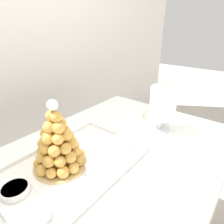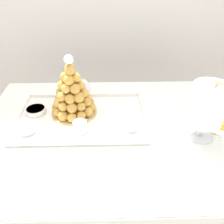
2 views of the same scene
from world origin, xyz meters
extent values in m
plane|color=beige|center=(0.00, 0.00, 0.00)|extent=(12.00, 12.00, 0.00)
cylinder|color=brown|center=(-0.56, 0.36, 0.38)|extent=(0.04, 0.04, 0.75)
cylinder|color=brown|center=(0.56, 0.36, 0.38)|extent=(0.04, 0.04, 0.75)
cube|color=brown|center=(0.00, 0.00, 0.76)|extent=(1.24, 0.85, 0.02)
cube|color=white|center=(0.00, 0.00, 0.77)|extent=(1.30, 0.91, 0.00)
cube|color=white|center=(0.00, 0.45, 0.64)|extent=(1.30, 0.01, 0.26)
cube|color=white|center=(-0.17, 0.07, 0.78)|extent=(0.61, 0.40, 0.01)
cube|color=white|center=(-0.17, -0.13, 0.79)|extent=(0.61, 0.01, 0.02)
cube|color=white|center=(-0.17, 0.27, 0.79)|extent=(0.61, 0.01, 0.02)
cube|color=white|center=(-0.47, 0.07, 0.79)|extent=(0.01, 0.40, 0.02)
cube|color=white|center=(0.14, 0.07, 0.79)|extent=(0.01, 0.40, 0.02)
cylinder|color=white|center=(-0.17, 0.07, 0.78)|extent=(0.36, 0.36, 0.00)
cylinder|color=tan|center=(-0.21, 0.11, 0.79)|extent=(0.22, 0.22, 0.01)
cone|color=#B57D34|center=(-0.21, 0.11, 0.91)|extent=(0.14, 0.14, 0.24)
sphere|color=gold|center=(-0.12, 0.11, 0.82)|extent=(0.05, 0.05, 0.05)
sphere|color=gold|center=(-0.13, 0.15, 0.82)|extent=(0.05, 0.05, 0.05)
sphere|color=gold|center=(-0.17, 0.18, 0.82)|extent=(0.04, 0.04, 0.04)
sphere|color=gold|center=(-0.21, 0.19, 0.82)|extent=(0.05, 0.05, 0.05)
sphere|color=gold|center=(-0.25, 0.18, 0.82)|extent=(0.04, 0.04, 0.04)
sphere|color=gold|center=(-0.28, 0.15, 0.82)|extent=(0.04, 0.04, 0.04)
sphere|color=gold|center=(-0.29, 0.11, 0.82)|extent=(0.05, 0.05, 0.05)
sphere|color=gold|center=(-0.28, 0.06, 0.82)|extent=(0.04, 0.04, 0.04)
sphere|color=gold|center=(-0.25, 0.03, 0.82)|extent=(0.05, 0.05, 0.05)
sphere|color=gold|center=(-0.21, 0.02, 0.81)|extent=(0.05, 0.05, 0.05)
sphere|color=gold|center=(-0.17, 0.03, 0.82)|extent=(0.04, 0.04, 0.04)
sphere|color=gold|center=(-0.13, 0.06, 0.82)|extent=(0.05, 0.05, 0.05)
sphere|color=gold|center=(-0.14, 0.13, 0.86)|extent=(0.04, 0.04, 0.04)
sphere|color=gold|center=(-0.17, 0.16, 0.86)|extent=(0.05, 0.05, 0.05)
sphere|color=gold|center=(-0.21, 0.17, 0.86)|extent=(0.05, 0.05, 0.05)
sphere|color=gold|center=(-0.25, 0.16, 0.86)|extent=(0.04, 0.04, 0.04)
sphere|color=gold|center=(-0.27, 0.12, 0.86)|extent=(0.04, 0.04, 0.04)
sphere|color=gold|center=(-0.27, 0.08, 0.86)|extent=(0.05, 0.05, 0.05)
sphere|color=gold|center=(-0.25, 0.05, 0.86)|extent=(0.04, 0.04, 0.04)
sphere|color=gold|center=(-0.20, 0.04, 0.86)|extent=(0.05, 0.05, 0.05)
sphere|color=gold|center=(-0.16, 0.05, 0.86)|extent=(0.04, 0.04, 0.04)
sphere|color=gold|center=(-0.14, 0.09, 0.86)|extent=(0.04, 0.04, 0.04)
sphere|color=gold|center=(-0.17, 0.14, 0.90)|extent=(0.05, 0.05, 0.05)
sphere|color=gold|center=(-0.20, 0.16, 0.90)|extent=(0.05, 0.05, 0.05)
sphere|color=gold|center=(-0.24, 0.15, 0.90)|extent=(0.05, 0.05, 0.05)
sphere|color=gold|center=(-0.26, 0.11, 0.90)|extent=(0.05, 0.05, 0.05)
sphere|color=gold|center=(-0.25, 0.07, 0.90)|extent=(0.05, 0.05, 0.05)
sphere|color=gold|center=(-0.21, 0.05, 0.90)|extent=(0.05, 0.05, 0.05)
sphere|color=gold|center=(-0.17, 0.06, 0.90)|extent=(0.05, 0.05, 0.05)
sphere|color=gold|center=(-0.15, 0.10, 0.90)|extent=(0.05, 0.05, 0.05)
sphere|color=gold|center=(-0.19, 0.14, 0.94)|extent=(0.05, 0.05, 0.05)
sphere|color=gold|center=(-0.23, 0.14, 0.94)|extent=(0.05, 0.05, 0.05)
sphere|color=gold|center=(-0.25, 0.10, 0.94)|extent=(0.05, 0.05, 0.05)
sphere|color=gold|center=(-0.23, 0.07, 0.94)|extent=(0.04, 0.04, 0.04)
sphere|color=gold|center=(-0.19, 0.07, 0.94)|extent=(0.05, 0.05, 0.05)
sphere|color=gold|center=(-0.17, 0.11, 0.94)|extent=(0.04, 0.04, 0.04)
sphere|color=gold|center=(-0.20, 0.13, 0.98)|extent=(0.05, 0.05, 0.05)
sphere|color=gold|center=(-0.23, 0.11, 0.98)|extent=(0.05, 0.05, 0.05)
sphere|color=gold|center=(-0.21, 0.08, 0.98)|extent=(0.05, 0.05, 0.05)
sphere|color=gold|center=(-0.18, 0.10, 0.98)|extent=(0.04, 0.04, 0.04)
sphere|color=gold|center=(-0.21, 0.12, 1.02)|extent=(0.05, 0.05, 0.05)
sphere|color=gold|center=(-0.21, 0.09, 1.02)|extent=(0.05, 0.05, 0.05)
sphere|color=white|center=(-0.21, 0.11, 1.06)|extent=(0.04, 0.04, 0.04)
cylinder|color=silver|center=(-0.40, -0.05, 0.81)|extent=(0.06, 0.06, 0.06)
cylinder|color=brown|center=(-0.40, -0.05, 0.80)|extent=(0.06, 0.06, 0.02)
cylinder|color=#8C603D|center=(-0.40, -0.05, 0.82)|extent=(0.06, 0.06, 0.02)
sphere|color=brown|center=(-0.40, -0.04, 0.83)|extent=(0.02, 0.02, 0.02)
cylinder|color=silver|center=(-0.16, -0.05, 0.81)|extent=(0.06, 0.06, 0.06)
cylinder|color=brown|center=(-0.16, -0.05, 0.80)|extent=(0.05, 0.05, 0.02)
cylinder|color=#8C603D|center=(-0.16, -0.05, 0.82)|extent=(0.05, 0.05, 0.02)
sphere|color=brown|center=(-0.16, -0.05, 0.83)|extent=(0.02, 0.02, 0.02)
cylinder|color=silver|center=(0.07, -0.03, 0.81)|extent=(0.06, 0.06, 0.05)
cylinder|color=#F4EAC6|center=(0.07, -0.03, 0.80)|extent=(0.06, 0.06, 0.02)
cylinder|color=white|center=(0.07, -0.03, 0.82)|extent=(0.06, 0.06, 0.02)
sphere|color=brown|center=(0.06, -0.04, 0.83)|extent=(0.02, 0.02, 0.02)
cylinder|color=white|center=(-0.40, 0.11, 0.80)|extent=(0.10, 0.10, 0.02)
cylinder|color=#F2CC59|center=(-0.40, 0.11, 0.81)|extent=(0.09, 0.09, 0.00)
cylinder|color=white|center=(0.36, -0.08, 0.78)|extent=(0.11, 0.11, 0.01)
cylinder|color=white|center=(0.36, -0.08, 0.82)|extent=(0.02, 0.02, 0.07)
cylinder|color=white|center=(0.36, -0.08, 0.94)|extent=(0.15, 0.15, 0.17)
cylinder|color=brown|center=(0.39, -0.08, 0.87)|extent=(0.07, 0.06, 0.06)
cylinder|color=pink|center=(0.36, -0.07, 0.87)|extent=(0.07, 0.05, 0.07)
cylinder|color=brown|center=(0.32, -0.07, 0.87)|extent=(0.07, 0.06, 0.06)
cylinder|color=pink|center=(0.36, -0.11, 0.87)|extent=(0.06, 0.05, 0.06)
cylinder|color=#9ED860|center=(0.37, -0.07, 0.89)|extent=(0.06, 0.06, 0.05)
cylinder|color=#F9A54C|center=(0.35, -0.07, 0.89)|extent=(0.06, 0.05, 0.06)
cylinder|color=brown|center=(0.34, -0.10, 0.89)|extent=(0.05, 0.05, 0.03)
cylinder|color=#F9A54C|center=(0.37, -0.10, 0.89)|extent=(0.06, 0.06, 0.05)
cylinder|color=yellow|center=(0.37, -0.05, 0.92)|extent=(0.06, 0.06, 0.03)
cylinder|color=brown|center=(0.35, -0.09, 0.92)|extent=(0.05, 0.05, 0.05)
cylinder|color=#D199D8|center=(0.38, -0.10, 0.92)|extent=(0.05, 0.05, 0.05)
cylinder|color=#9ED860|center=(0.36, -0.07, 0.94)|extent=(0.06, 0.06, 0.04)
cylinder|color=yellow|center=(0.35, -0.10, 0.94)|extent=(0.06, 0.05, 0.04)
cylinder|color=#D199D8|center=(0.39, -0.09, 0.94)|extent=(0.07, 0.06, 0.06)
cylinder|color=#F9A54C|center=(0.34, -0.05, 0.96)|extent=(0.07, 0.06, 0.07)
cylinder|color=yellow|center=(0.35, -0.10, 0.96)|extent=(0.06, 0.05, 0.06)
cylinder|color=pink|center=(0.38, -0.08, 0.96)|extent=(0.07, 0.06, 0.07)
cylinder|color=#9ED860|center=(0.33, -0.08, 0.99)|extent=(0.05, 0.05, 0.02)
cylinder|color=yellow|center=(0.36, -0.11, 0.99)|extent=(0.07, 0.06, 0.07)
cylinder|color=#D199D8|center=(0.40, -0.09, 0.99)|extent=(0.07, 0.06, 0.06)
cylinder|color=yellow|center=(0.37, -0.05, 0.99)|extent=(0.07, 0.06, 0.06)
cylinder|color=#72B2E0|center=(0.34, -0.09, 1.01)|extent=(0.05, 0.05, 0.02)
cylinder|color=pink|center=(0.37, -0.10, 1.01)|extent=(0.07, 0.06, 0.07)
cylinder|color=#F9A54C|center=(0.38, -0.07, 1.01)|extent=(0.07, 0.06, 0.07)
cylinder|color=#D199D8|center=(0.35, -0.07, 1.01)|extent=(0.06, 0.06, 0.06)
cylinder|color=white|center=(0.50, 0.00, 0.78)|extent=(0.21, 0.21, 0.01)
torus|color=gold|center=(0.50, 0.00, 0.78)|extent=(0.20, 0.20, 0.00)
cylinder|color=yellow|center=(0.50, 0.00, 0.80)|extent=(0.11, 0.11, 0.03)
sphere|color=#A51923|center=(0.48, 0.02, 0.82)|extent=(0.01, 0.01, 0.01)
cylinder|color=silver|center=(-0.17, 0.15, 0.78)|extent=(0.06, 0.06, 0.00)
cylinder|color=silver|center=(-0.17, 0.15, 0.82)|extent=(0.01, 0.01, 0.08)
sphere|color=silver|center=(-0.17, 0.15, 0.90)|extent=(0.08, 0.08, 0.08)
cylinder|color=maroon|center=(-0.17, 0.15, 0.88)|extent=(0.06, 0.06, 0.03)
camera|label=1|loc=(-0.59, -0.48, 1.34)|focal=31.40mm
camera|label=2|loc=(-0.04, -0.84, 1.43)|focal=36.57mm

